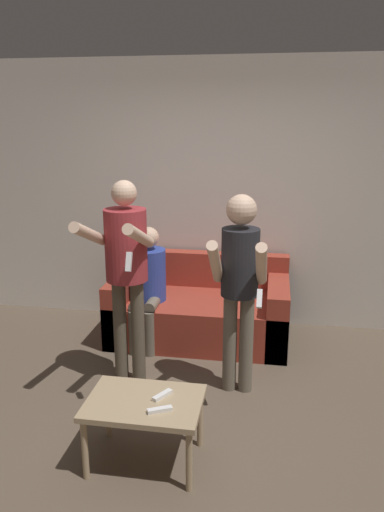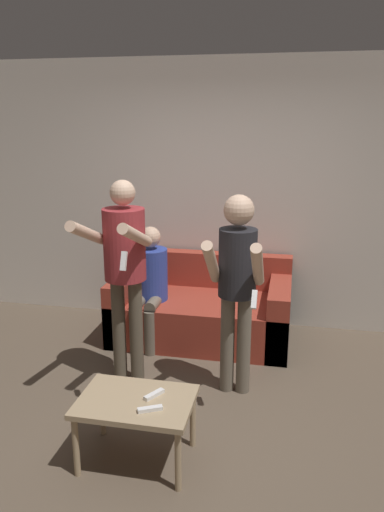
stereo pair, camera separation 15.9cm
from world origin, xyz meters
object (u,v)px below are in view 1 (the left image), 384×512
object	(u,v)px
coffee_table	(144,408)
remote_near	(160,410)
person_seated	(148,282)
person_standing_left	(126,260)
remote_far	(162,395)
couch	(200,311)
person_standing_right	(240,275)

from	to	relation	value
coffee_table	remote_near	world-z (taller)	remote_near
person_seated	coffee_table	distance (m)	1.77
person_standing_left	remote_far	xyz separation A→B (m)	(0.49, -0.90, -0.60)
couch	person_seated	world-z (taller)	person_seated
couch	person_standing_right	world-z (taller)	person_standing_right
coffee_table	person_seated	bearing A→B (deg)	103.44
remote_near	person_seated	bearing A→B (deg)	106.34
person_standing_left	remote_far	size ratio (longest dim) A/B	11.38
person_standing_right	remote_far	bearing A→B (deg)	-114.17
person_seated	coffee_table	size ratio (longest dim) A/B	1.59
person_seated	couch	bearing A→B (deg)	25.43
person_standing_right	couch	bearing A→B (deg)	114.57
remote_near	remote_far	world-z (taller)	same
couch	person_standing_left	world-z (taller)	person_standing_left
person_standing_right	coffee_table	xyz separation A→B (m)	(-0.51, -0.95, -0.59)
couch	person_standing_left	size ratio (longest dim) A/B	1.02
person_standing_left	person_standing_right	xyz separation A→B (m)	(0.89, 0.00, -0.08)
remote_far	couch	bearing A→B (deg)	91.26
person_seated	person_standing_right	bearing A→B (deg)	-39.39
person_seated	coffee_table	world-z (taller)	person_seated
person_standing_left	remote_near	xyz separation A→B (m)	(0.51, -1.06, -0.60)
couch	coffee_table	xyz separation A→B (m)	(-0.06, -1.93, 0.11)
person_standing_left	remote_near	world-z (taller)	person_standing_left
person_standing_right	remote_near	bearing A→B (deg)	-109.90
person_standing_left	coffee_table	world-z (taller)	person_standing_left
person_standing_left	person_standing_right	bearing A→B (deg)	0.21
couch	remote_near	distance (m)	2.04
person_standing_left	coffee_table	size ratio (longest dim) A/B	2.33
remote_far	person_standing_left	bearing A→B (deg)	118.45
remote_far	person_seated	bearing A→B (deg)	107.18
person_standing_left	person_seated	xyz separation A→B (m)	(-0.02, 0.75, -0.43)
person_seated	remote_near	distance (m)	1.89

